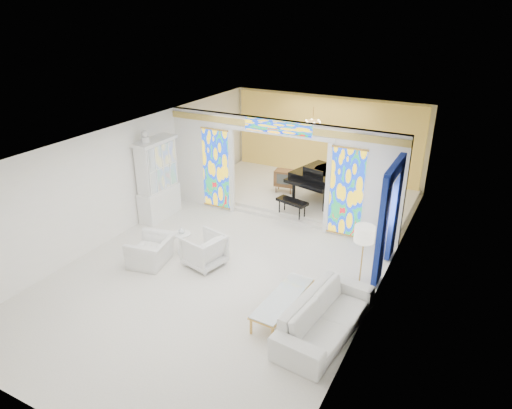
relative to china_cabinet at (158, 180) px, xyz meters
The scene contains 24 objects.
floor 3.47m from the china_cabinet, 10.50° to the right, with size 12.00×12.00×0.00m, color white.
ceiling 3.75m from the china_cabinet, 10.50° to the right, with size 7.00×12.00×0.02m, color white.
wall_back 6.30m from the china_cabinet, 59.24° to the left, with size 7.00×0.02×3.00m, color white.
wall_front 7.35m from the china_cabinet, 64.01° to the right, with size 7.00×0.02×3.00m, color white.
wall_left 0.74m from the china_cabinet, 115.42° to the right, with size 0.02×12.00×3.00m, color white.
wall_right 6.75m from the china_cabinet, ahead, with size 0.02×12.00×3.00m, color white.
partition_wall 3.54m from the china_cabinet, 23.50° to the left, with size 7.00×0.22×3.00m.
stained_glass_left 1.76m from the china_cabinet, 47.47° to the left, with size 0.90×0.04×2.40m, color gold.
stained_glass_right 5.41m from the china_cabinet, 13.85° to the left, with size 0.90×0.04×2.40m, color gold.
stained_glass_transom 3.84m from the china_cabinet, 21.91° to the left, with size 2.00×0.04×0.34m, color gold.
alcove_platform 4.88m from the china_cabinet, 47.45° to the left, with size 6.80×3.80×0.18m, color white.
gold_curtain_back 6.19m from the china_cabinet, 58.67° to the left, with size 6.70×0.10×2.90m, color #DFC04D.
chandelier 5.02m from the china_cabinet, 44.89° to the left, with size 0.48×0.48×0.30m, color #BF9042.
blue_drapes 6.63m from the china_cabinet, ahead, with size 0.14×1.85×2.65m.
china_cabinet is the anchor object (origin of this frame).
armchair_left 2.83m from the china_cabinet, 55.85° to the right, with size 1.05×0.92×0.68m, color white.
armchair_right 3.28m from the china_cabinet, 32.29° to the right, with size 0.86×0.89×0.81m, color white.
sofa 6.79m from the china_cabinet, 23.83° to the right, with size 2.58×1.01×0.75m, color silver.
side_table 2.52m from the china_cabinet, 37.98° to the right, with size 0.56×0.56×0.55m.
vase 2.45m from the china_cabinet, 37.98° to the right, with size 0.16×0.16×0.17m, color silver.
coffee_table 5.86m from the china_cabinet, 26.37° to the right, with size 0.67×1.88×0.41m.
floor_lamp 6.56m from the china_cabinet, 11.50° to the right, with size 0.55×0.55×1.73m.
grand_piano 5.20m from the china_cabinet, 37.54° to the left, with size 2.26×3.01×1.16m.
tv_console 4.12m from the china_cabinet, 49.55° to the left, with size 0.69×0.51×0.74m.
Camera 1 is at (5.07, -9.06, 5.87)m, focal length 32.00 mm.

